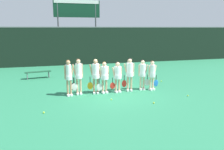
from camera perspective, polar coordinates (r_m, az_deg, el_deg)
ground_plane at (r=11.46m, az=0.12°, el=-4.55°), size 140.00×140.00×0.00m
fence_windscreen at (r=20.13m, az=-6.76°, el=7.61°), size 60.00×0.08×3.41m
scoreboard at (r=21.96m, az=-9.13°, el=15.62°), size 4.40×0.15×5.90m
bench_courtside at (r=15.33m, az=-18.77°, el=0.62°), size 1.71×0.58×0.47m
player_0 at (r=10.85m, az=-11.22°, el=-0.01°), size 0.61×0.33×1.79m
player_1 at (r=10.99m, az=-8.78°, el=0.37°), size 0.64×0.36×1.82m
player_2 at (r=11.04m, az=-4.33°, el=0.46°), size 0.67×0.39×1.78m
player_3 at (r=11.12m, az=-2.02°, el=0.05°), size 0.68×0.41×1.63m
player_4 at (r=11.25m, az=1.43°, el=0.21°), size 0.67×0.41×1.62m
player_5 at (r=11.49m, az=4.62°, el=0.89°), size 0.66×0.39×1.77m
player_6 at (r=11.83m, az=7.99°, el=0.70°), size 0.66×0.37×1.65m
player_7 at (r=11.89m, az=10.43°, el=0.51°), size 0.64×0.37×1.60m
tennis_ball_0 at (r=14.05m, az=12.75°, el=-1.56°), size 0.07×0.07×0.07m
tennis_ball_1 at (r=13.32m, az=11.88°, el=-2.29°), size 0.06×0.06×0.06m
tennis_ball_2 at (r=12.89m, az=-4.03°, el=-2.51°), size 0.07×0.07×0.07m
tennis_ball_3 at (r=9.14m, az=-17.40°, el=-9.33°), size 0.07×0.07×0.07m
tennis_ball_4 at (r=12.71m, az=-9.30°, el=-2.88°), size 0.07×0.07×0.07m
tennis_ball_5 at (r=11.45m, az=19.19°, el=-5.10°), size 0.07×0.07×0.07m
tennis_ball_6 at (r=10.26m, az=-0.14°, el=-6.39°), size 0.06×0.06×0.06m
tennis_ball_7 at (r=9.97m, az=10.87°, el=-7.16°), size 0.07×0.07×0.07m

